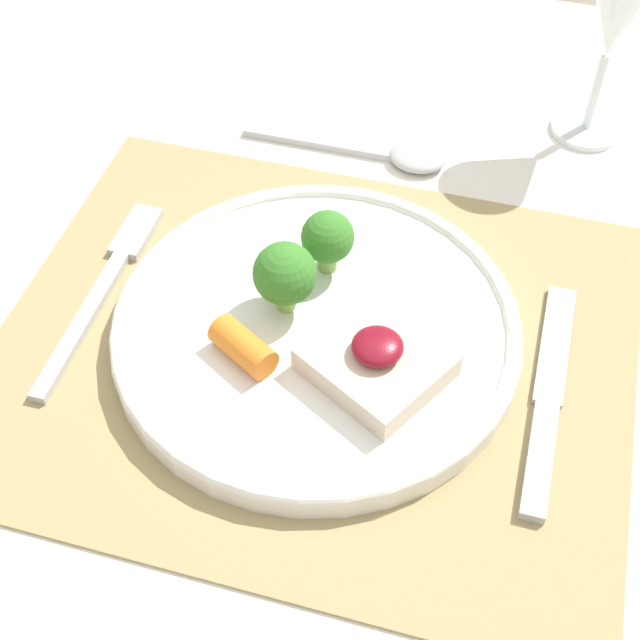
{
  "coord_description": "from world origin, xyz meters",
  "views": [
    {
      "loc": [
        0.11,
        -0.38,
        1.26
      ],
      "look_at": [
        0.0,
        0.01,
        0.79
      ],
      "focal_mm": 50.0,
      "sensor_mm": 36.0,
      "label": 1
    }
  ],
  "objects_px": {
    "dinner_plate": "(321,326)",
    "knife": "(546,409)",
    "wine_glass_near": "(618,11)",
    "spoon": "(392,154)",
    "fork": "(107,281)"
  },
  "relations": [
    {
      "from": "dinner_plate",
      "to": "knife",
      "type": "distance_m",
      "value": 0.16
    },
    {
      "from": "spoon",
      "to": "wine_glass_near",
      "type": "relative_size",
      "value": 1.06
    },
    {
      "from": "dinner_plate",
      "to": "fork",
      "type": "distance_m",
      "value": 0.17
    },
    {
      "from": "wine_glass_near",
      "to": "spoon",
      "type": "bearing_deg",
      "value": -152.06
    },
    {
      "from": "fork",
      "to": "spoon",
      "type": "xyz_separation_m",
      "value": [
        0.17,
        0.2,
        -0.0
      ]
    },
    {
      "from": "dinner_plate",
      "to": "knife",
      "type": "xyz_separation_m",
      "value": [
        0.16,
        -0.02,
        -0.01
      ]
    },
    {
      "from": "dinner_plate",
      "to": "knife",
      "type": "bearing_deg",
      "value": -7.25
    },
    {
      "from": "spoon",
      "to": "wine_glass_near",
      "type": "bearing_deg",
      "value": 25.23
    },
    {
      "from": "dinner_plate",
      "to": "spoon",
      "type": "bearing_deg",
      "value": 88.85
    },
    {
      "from": "dinner_plate",
      "to": "spoon",
      "type": "relative_size",
      "value": 1.6
    },
    {
      "from": "dinner_plate",
      "to": "fork",
      "type": "xyz_separation_m",
      "value": [
        -0.17,
        0.01,
        -0.01
      ]
    },
    {
      "from": "knife",
      "to": "spoon",
      "type": "height_order",
      "value": "spoon"
    },
    {
      "from": "knife",
      "to": "wine_glass_near",
      "type": "bearing_deg",
      "value": 89.97
    },
    {
      "from": "fork",
      "to": "spoon",
      "type": "distance_m",
      "value": 0.27
    },
    {
      "from": "fork",
      "to": "spoon",
      "type": "relative_size",
      "value": 1.09
    }
  ]
}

